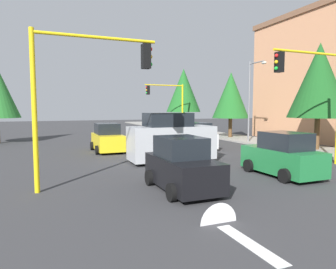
# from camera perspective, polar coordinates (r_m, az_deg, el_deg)

# --- Properties ---
(ground_plane) EXTENTS (120.00, 120.00, 0.00)m
(ground_plane) POSITION_cam_1_polar(r_m,az_deg,el_deg) (19.31, -0.07, -4.06)
(ground_plane) COLOR #353538
(sidewalk_kerb) EXTENTS (80.00, 4.00, 0.15)m
(sidewalk_kerb) POSITION_cam_1_polar(r_m,az_deg,el_deg) (28.89, 15.71, -1.09)
(sidewalk_kerb) COLOR gray
(sidewalk_kerb) RESTS_ON ground
(lane_arrow_near) EXTENTS (2.40, 1.10, 1.10)m
(lane_arrow_near) POSITION_cam_1_polar(r_m,az_deg,el_deg) (8.03, 11.52, -17.28)
(lane_arrow_near) COLOR silver
(lane_arrow_near) RESTS_ON ground
(traffic_signal_near_left) EXTENTS (0.36, 4.59, 5.96)m
(traffic_signal_near_left) POSITION_cam_1_polar(r_m,az_deg,el_deg) (17.44, 25.96, 8.33)
(traffic_signal_near_left) COLOR yellow
(traffic_signal_near_left) RESTS_ON ground
(traffic_signal_near_right) EXTENTS (0.36, 4.59, 5.81)m
(traffic_signal_near_right) POSITION_cam_1_polar(r_m,az_deg,el_deg) (11.82, -15.26, 10.01)
(traffic_signal_near_right) COLOR yellow
(traffic_signal_near_right) RESTS_ON ground
(traffic_signal_far_left) EXTENTS (0.36, 4.59, 5.73)m
(traffic_signal_far_left) POSITION_cam_1_polar(r_m,az_deg,el_deg) (34.21, -0.01, 6.68)
(traffic_signal_far_left) COLOR yellow
(traffic_signal_far_left) RESTS_ON ground
(street_lamp_curbside) EXTENTS (2.15, 0.28, 7.00)m
(street_lamp_curbside) POSITION_cam_1_polar(r_m,az_deg,el_deg) (26.88, 15.55, 7.60)
(street_lamp_curbside) COLOR slate
(street_lamp_curbside) RESTS_ON ground
(tree_roadside_near) EXTENTS (4.12, 4.12, 7.52)m
(tree_roadside_near) POSITION_cam_1_polar(r_m,az_deg,el_deg) (23.69, 26.55, 9.06)
(tree_roadside_near) COLOR brown
(tree_roadside_near) RESTS_ON ground
(tree_roadside_mid) EXTENTS (3.61, 3.61, 6.58)m
(tree_roadside_mid) POSITION_cam_1_polar(r_m,az_deg,el_deg) (30.91, 11.73, 7.22)
(tree_roadside_mid) COLOR brown
(tree_roadside_mid) RESTS_ON ground
(tree_roadside_far) EXTENTS (4.41, 4.41, 8.07)m
(tree_roadside_far) POSITION_cam_1_polar(r_m,az_deg,el_deg) (39.44, 2.95, 8.27)
(tree_roadside_far) COLOR brown
(tree_roadside_far) RESTS_ON ground
(delivery_van_silver) EXTENTS (2.22, 4.80, 2.77)m
(delivery_van_silver) POSITION_cam_1_polar(r_m,az_deg,el_deg) (17.08, 0.58, -0.91)
(delivery_van_silver) COLOR #B2B5BA
(delivery_van_silver) RESTS_ON ground
(car_green) EXTENTS (3.79, 2.01, 1.98)m
(car_green) POSITION_cam_1_polar(r_m,az_deg,el_deg) (14.57, 20.71, -3.78)
(car_green) COLOR #1E7238
(car_green) RESTS_ON ground
(car_yellow) EXTENTS (3.81, 2.04, 1.98)m
(car_yellow) POSITION_cam_1_polar(r_m,az_deg,el_deg) (21.67, -11.31, -0.78)
(car_yellow) COLOR yellow
(car_yellow) RESTS_ON ground
(car_black) EXTENTS (3.67, 2.03, 1.98)m
(car_black) POSITION_cam_1_polar(r_m,az_deg,el_deg) (11.29, 2.65, -5.95)
(car_black) COLOR black
(car_black) RESTS_ON ground
(car_white) EXTENTS (3.80, 2.00, 1.98)m
(car_white) POSITION_cam_1_polar(r_m,az_deg,el_deg) (22.66, 5.27, -0.46)
(car_white) COLOR white
(car_white) RESTS_ON ground
(car_red) EXTENTS (3.94, 1.93, 1.98)m
(car_red) POSITION_cam_1_polar(r_m,az_deg,el_deg) (28.16, -0.11, 0.62)
(car_red) COLOR red
(car_red) RESTS_ON ground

